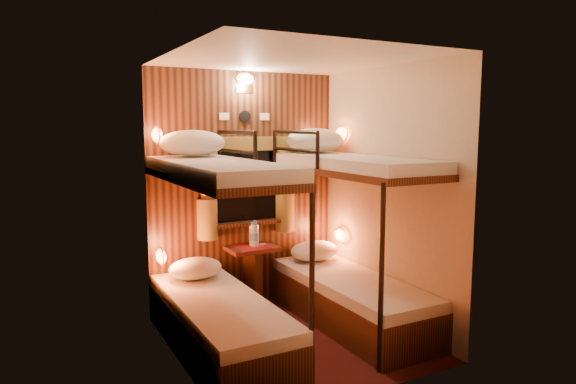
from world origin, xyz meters
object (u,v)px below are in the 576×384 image
bunk_left (219,286)px  table (253,269)px  bottle_left (255,235)px  bottle_right (253,236)px  bunk_right (350,266)px

bunk_left → table: bearing=50.3°
bottle_left → bunk_left: bearing=-130.9°
bottle_left → bottle_right: bearing=114.9°
table → bottle_right: (0.01, 0.03, 0.34)m
bottle_right → table: bearing=-112.7°
bunk_left → bottle_right: size_ratio=7.77×
bunk_right → bottle_right: bearing=128.1°
bunk_left → bunk_right: 1.30m
bunk_left → bunk_right: size_ratio=1.00×
table → bottle_right: size_ratio=2.68×
bunk_right → bunk_left: bearing=180.0°
bottle_left → bottle_right: 0.04m
bunk_right → bottle_left: bearing=128.5°
bottle_left → bottle_right: bottle_left is taller
bunk_right → bottle_left: size_ratio=7.17×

